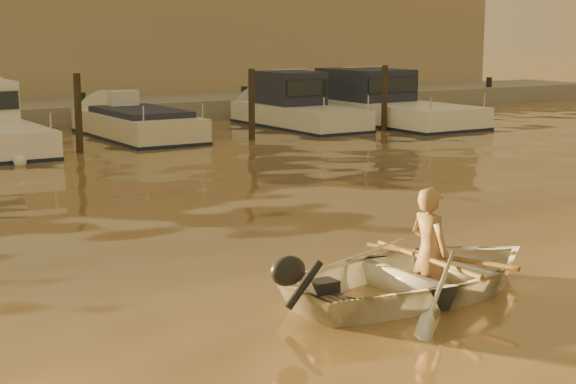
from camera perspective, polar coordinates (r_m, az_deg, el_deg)
ground_plane at (r=11.14m, az=11.26°, el=-5.69°), size 160.00×160.00×0.00m
dinghy at (r=10.48m, az=8.71°, el=-5.27°), size 3.62×2.69×0.72m
person at (r=10.49m, az=9.14°, el=-3.90°), size 0.41×0.59×1.56m
outboard_motor at (r=9.52m, az=2.16°, el=-6.51°), size 0.92×0.46×0.70m
oar_port at (r=10.61m, az=9.71°, el=-4.10°), size 0.62×2.04×0.13m
oar_starboard at (r=10.47m, az=8.93°, el=-4.27°), size 0.30×2.09×0.13m
moored_boat_3 at (r=25.81m, az=-9.72°, el=3.97°), size 2.12×6.09×0.95m
moored_boat_4 at (r=28.29m, az=0.69°, el=5.49°), size 2.00×6.26×1.75m
moored_boat_5 at (r=30.14m, az=5.90°, el=5.73°), size 2.69×8.88×1.75m
piling_2 at (r=22.84m, az=-13.39°, el=4.72°), size 0.18×0.18×2.20m
piling_3 at (r=24.86m, az=-2.37°, el=5.43°), size 0.18×0.18×2.20m
piling_4 at (r=27.47m, az=6.25°, el=5.85°), size 0.18×0.18×2.20m
fender_c at (r=21.09m, az=-16.94°, el=1.91°), size 0.30×0.30×0.30m
fender_d at (r=24.39m, az=-5.65°, el=3.41°), size 0.30×0.30×0.30m
fender_e at (r=26.79m, az=4.56°, el=4.05°), size 0.30×0.30×0.30m
quay at (r=30.33m, az=-17.63°, el=4.43°), size 52.00×4.00×1.00m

